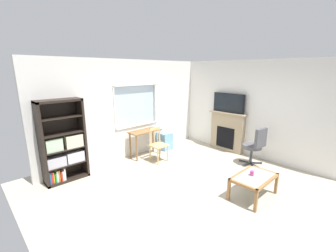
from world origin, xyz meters
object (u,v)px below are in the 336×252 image
(wooden_chair, at_px, (158,144))
(fireplace, at_px, (227,131))
(sippy_cup, at_px, (252,173))
(desk_under_window, at_px, (145,135))
(plastic_drawer_unit, at_px, (165,141))
(tv, at_px, (229,103))
(bookshelf, at_px, (63,146))
(office_chair, at_px, (255,145))
(coffee_table, at_px, (254,179))

(wooden_chair, distance_m, fireplace, 2.23)
(fireplace, distance_m, sippy_cup, 2.58)
(desk_under_window, bearing_deg, plastic_drawer_unit, 3.63)
(wooden_chair, bearing_deg, tv, -20.95)
(plastic_drawer_unit, xyz_separation_m, tv, (1.30, -1.36, 1.19))
(bookshelf, distance_m, desk_under_window, 2.16)
(desk_under_window, height_order, office_chair, office_chair)
(tv, relative_size, office_chair, 1.00)
(coffee_table, bearing_deg, office_chair, 25.55)
(bookshelf, distance_m, tv, 4.52)
(plastic_drawer_unit, xyz_separation_m, office_chair, (0.85, -2.47, 0.29))
(desk_under_window, distance_m, sippy_cup, 3.06)
(wooden_chair, distance_m, plastic_drawer_unit, 0.97)
(fireplace, distance_m, tv, 0.86)
(office_chair, bearing_deg, tv, 68.02)
(desk_under_window, distance_m, office_chair, 2.92)
(tv, relative_size, sippy_cup, 11.09)
(wooden_chair, bearing_deg, sippy_cup, -85.80)
(wooden_chair, relative_size, tv, 0.90)
(office_chair, distance_m, sippy_cup, 1.57)
(wooden_chair, height_order, plastic_drawer_unit, wooden_chair)
(office_chair, height_order, sippy_cup, office_chair)
(bookshelf, bearing_deg, office_chair, -33.69)
(fireplace, relative_size, tv, 1.17)
(coffee_table, bearing_deg, wooden_chair, 94.17)
(desk_under_window, xyz_separation_m, wooden_chair, (0.02, -0.51, -0.15))
(bookshelf, distance_m, fireplace, 4.50)
(fireplace, xyz_separation_m, tv, (-0.02, 0.00, 0.86))
(bookshelf, relative_size, tv, 1.80)
(plastic_drawer_unit, relative_size, coffee_table, 0.57)
(bookshelf, xyz_separation_m, sippy_cup, (2.36, -3.16, -0.31))
(plastic_drawer_unit, bearing_deg, desk_under_window, -176.37)
(office_chair, relative_size, coffee_table, 1.08)
(office_chair, bearing_deg, plastic_drawer_unit, 109.09)
(desk_under_window, relative_size, coffee_table, 0.99)
(wooden_chair, xyz_separation_m, tv, (2.07, -0.79, 0.99))
(plastic_drawer_unit, bearing_deg, bookshelf, 178.79)
(wooden_chair, xyz_separation_m, sippy_cup, (0.19, -2.54, 0.01))
(plastic_drawer_unit, xyz_separation_m, sippy_cup, (-0.58, -3.10, 0.21))
(fireplace, relative_size, coffee_table, 1.27)
(desk_under_window, xyz_separation_m, fireplace, (2.11, -1.31, -0.02))
(bookshelf, xyz_separation_m, plastic_drawer_unit, (2.94, -0.06, -0.52))
(tv, height_order, coffee_table, tv)
(plastic_drawer_unit, distance_m, coffee_table, 3.20)
(bookshelf, bearing_deg, coffee_table, -53.63)
(plastic_drawer_unit, bearing_deg, office_chair, -70.91)
(fireplace, xyz_separation_m, coffee_table, (-1.90, -1.80, -0.23))
(coffee_table, bearing_deg, bookshelf, 126.37)
(coffee_table, bearing_deg, desk_under_window, 93.92)
(coffee_table, bearing_deg, fireplace, 43.44)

